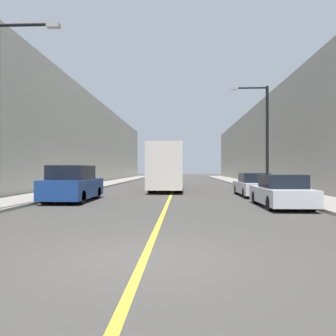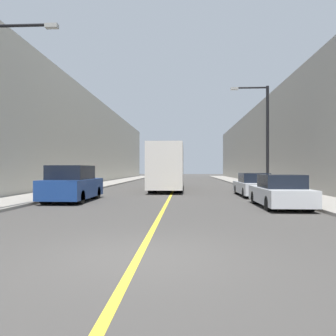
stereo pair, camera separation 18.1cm
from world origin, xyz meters
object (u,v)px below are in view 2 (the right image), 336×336
object	(u,v)px
car_right_near	(280,193)
street_lamp_left	(2,103)
street_lamp_right	(264,131)
parked_suv_left	(72,185)
car_right_mid	(253,186)
bus	(168,167)

from	to	relation	value
car_right_near	street_lamp_left	distance (m)	12.16
street_lamp_right	parked_suv_left	bearing A→B (deg)	-153.11
street_lamp_right	street_lamp_left	bearing A→B (deg)	-141.21
car_right_mid	street_lamp_right	xyz separation A→B (m)	(1.16, 2.05, 3.61)
parked_suv_left	car_right_mid	world-z (taller)	parked_suv_left
car_right_near	street_lamp_left	world-z (taller)	street_lamp_left
car_right_near	street_lamp_right	xyz separation A→B (m)	(1.20, 7.97, 3.61)
parked_suv_left	street_lamp_right	distance (m)	13.13
bus	car_right_near	world-z (taller)	bus
street_lamp_left	street_lamp_right	xyz separation A→B (m)	(12.60, 10.13, -0.04)
car_right_near	street_lamp_right	bearing A→B (deg)	81.42
street_lamp_left	street_lamp_right	world-z (taller)	street_lamp_left
bus	street_lamp_left	distance (m)	15.32
car_right_mid	street_lamp_right	size ratio (longest dim) A/B	0.65
bus	car_right_near	distance (m)	13.11
bus	street_lamp_right	bearing A→B (deg)	-29.49
bus	parked_suv_left	xyz separation A→B (m)	(-4.53, -9.57, -1.00)
bus	parked_suv_left	world-z (taller)	bus
parked_suv_left	car_right_mid	distance (m)	10.80
bus	street_lamp_left	size ratio (longest dim) A/B	1.47
bus	parked_suv_left	bearing A→B (deg)	-115.36
parked_suv_left	street_lamp_right	world-z (taller)	street_lamp_right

